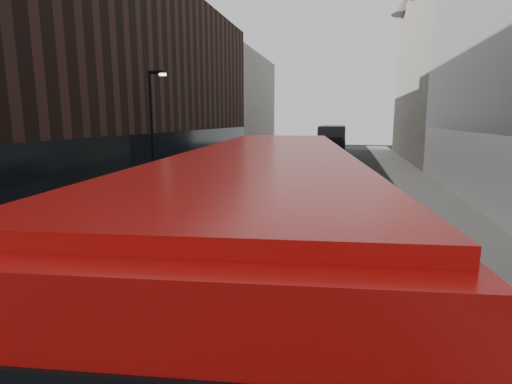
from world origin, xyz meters
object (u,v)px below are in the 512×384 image
Objects in this scene: grey_bus at (333,141)px; car_a at (335,183)px; car_b at (323,175)px; car_c at (340,175)px; street_lamp at (153,124)px; red_bus at (270,259)px.

grey_bus is 22.02m from car_a.
car_c reaches higher than car_b.
car_c is (0.25, 4.00, -0.05)m from car_a.
grey_bus is at bearing 94.43° from car_a.
car_c is (1.15, 0.11, 0.03)m from car_b.
car_a is (10.35, 2.00, -3.40)m from street_lamp.
street_lamp is 0.60× the size of grey_bus.
car_b is 0.84× the size of car_c.
car_a is 3.99m from car_b.
street_lamp is at bearing -111.45° from grey_bus.
car_b is (-0.89, 3.89, -0.09)m from car_a.
street_lamp is 1.40× the size of car_c.
street_lamp is 18.37m from red_bus.
car_b is at bearing 31.91° from street_lamp.
red_bus is at bearing -92.93° from car_b.
grey_bus is 18.05m from car_c.
red_bus reaches higher than grey_bus.
red_bus is 2.42× the size of car_b.
grey_bus is 2.57× the size of car_a.
car_b is (0.02, -18.07, -1.33)m from grey_bus.
street_lamp reaches higher than car_a.
street_lamp reaches higher than car_b.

